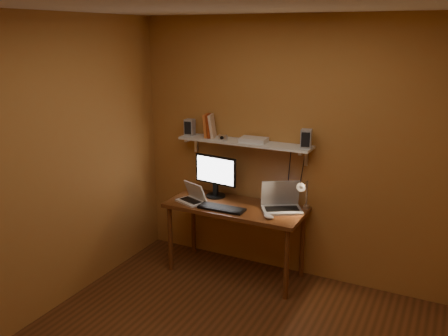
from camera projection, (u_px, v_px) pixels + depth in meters
The scene contains 14 objects.
room at pixel (223, 200), 3.30m from camera, with size 3.44×3.24×2.64m.
desk at pixel (235, 213), 4.79m from camera, with size 1.40×0.60×0.75m.
wall_shelf at pixel (244, 143), 4.77m from camera, with size 1.40×0.25×0.21m.
monitor at pixel (215, 174), 4.96m from camera, with size 0.49×0.23×0.44m.
laptop at pixel (281, 202), 4.65m from camera, with size 0.47×0.43×0.28m.
netbook at pixel (193, 197), 4.86m from camera, with size 0.33×0.29×0.20m.
keyboard at pixel (222, 208), 4.66m from camera, with size 0.47×0.16×0.02m, color black.
mouse at pixel (269, 217), 4.43m from camera, with size 0.11×0.07×0.04m, color silver.
desk_lamp at pixel (304, 192), 4.53m from camera, with size 0.09×0.23×0.38m.
speaker_left at pixel (190, 127), 5.02m from camera, with size 0.09×0.09×0.17m, color gray.
speaker_right at pixel (306, 139), 4.46m from camera, with size 0.10×0.10×0.18m, color gray.
books at pixel (209, 126), 4.91m from camera, with size 0.16×0.17×0.24m.
shelf_camera at pixel (223, 137), 4.79m from camera, with size 0.10×0.05×0.06m.
router at pixel (254, 140), 4.72m from camera, with size 0.27×0.18×0.04m, color silver.
Camera 1 is at (1.41, -2.77, 2.42)m, focal length 38.00 mm.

